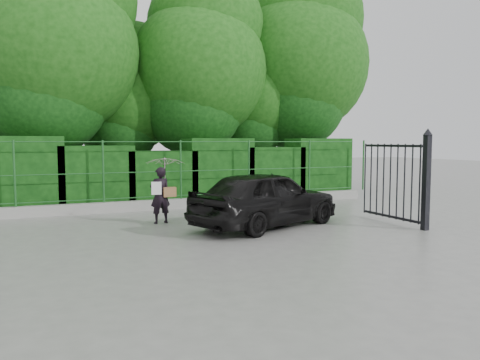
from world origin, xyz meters
name	(u,v)px	position (x,y,z in m)	size (l,w,h in m)	color
ground	(222,236)	(0.00, 0.00, 0.00)	(80.00, 80.00, 0.00)	gray
kerb	(168,204)	(0.00, 4.50, 0.15)	(14.00, 0.25, 0.30)	#9E9E99
fence	(175,170)	(0.22, 4.50, 1.20)	(14.13, 0.06, 1.80)	#1F5723
hedge	(160,174)	(0.01, 5.50, 1.01)	(14.20, 1.20, 2.21)	black
trees	(174,72)	(1.14, 7.74, 4.62)	(17.10, 6.15, 8.08)	black
gate	(411,178)	(4.60, -0.72, 1.19)	(0.22, 2.33, 2.36)	black
woman	(164,179)	(-0.71, 2.19, 1.11)	(0.98, 1.00, 1.68)	black
car	(266,198)	(1.42, 0.68, 0.69)	(1.63, 4.05, 1.38)	black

